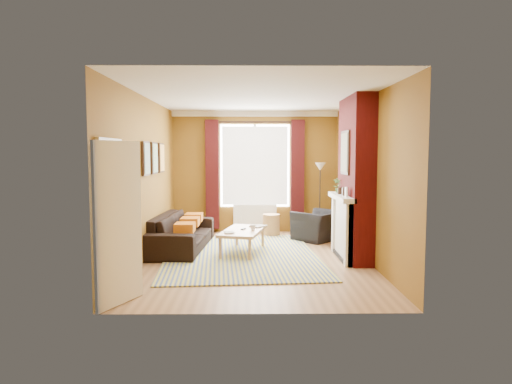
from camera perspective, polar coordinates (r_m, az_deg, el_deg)
ground at (r=8.06m, az=0.02°, el=-8.32°), size 5.50×5.50×0.00m
room_walls at (r=8.18m, az=4.39°, el=1.63°), size 3.82×5.54×2.83m
striped_rug at (r=8.29m, az=-1.85°, el=-7.89°), size 2.96×3.91×0.02m
sofa at (r=8.87m, az=-9.28°, el=-4.95°), size 1.06×2.36×0.67m
armchair at (r=9.76m, az=7.82°, el=-4.19°), size 1.26×1.26×0.62m
coffee_table at (r=8.42m, az=-1.66°, el=-5.05°), size 0.92×1.42×0.44m
wicker_stool at (r=10.23m, az=1.92°, el=-4.13°), size 0.45×0.45×0.48m
floor_lamp at (r=10.30m, az=8.02°, el=1.74°), size 0.30×0.30×1.63m
book_a at (r=8.07m, az=-4.00°, el=-5.08°), size 0.21×0.26×0.02m
book_b at (r=8.82m, az=-0.21°, el=-4.21°), size 0.36×0.37×0.02m
mug at (r=8.34m, az=-0.39°, el=-4.48°), size 0.14×0.14×0.10m
tv_remote at (r=8.45m, az=-1.59°, el=-4.63°), size 0.10×0.16×0.02m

